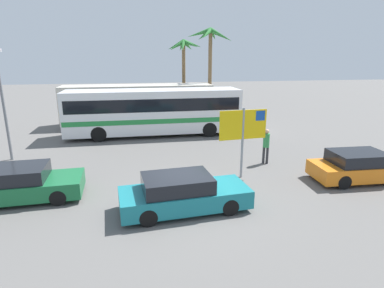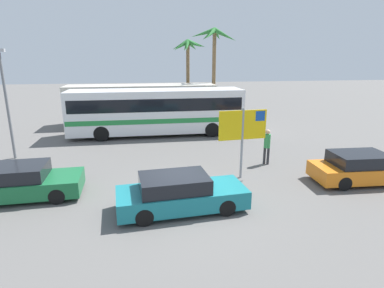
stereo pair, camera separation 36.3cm
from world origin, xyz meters
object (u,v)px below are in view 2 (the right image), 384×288
(ferry_sign, at_px, (244,128))
(car_orange, at_px, (362,168))
(bus_rear_coach, at_px, (142,102))
(car_teal, at_px, (180,193))
(pedestrian_by_bus, at_px, (267,144))
(bus_front_coach, at_px, (157,110))
(car_green, at_px, (23,182))

(ferry_sign, relative_size, car_orange, 0.72)
(bus_rear_coach, xyz_separation_m, car_teal, (1.14, -15.69, -1.15))
(car_orange, distance_m, pedestrian_by_bus, 4.38)
(bus_front_coach, distance_m, ferry_sign, 9.55)
(bus_front_coach, relative_size, bus_rear_coach, 1.00)
(car_green, distance_m, pedestrian_by_bus, 11.12)
(car_green, bearing_deg, car_teal, -21.21)
(bus_rear_coach, relative_size, pedestrian_by_bus, 6.54)
(car_green, xyz_separation_m, car_teal, (5.88, -2.01, 0.00))
(ferry_sign, height_order, car_green, ferry_sign)
(bus_front_coach, relative_size, ferry_sign, 3.72)
(car_orange, bearing_deg, bus_rear_coach, 125.74)
(ferry_sign, height_order, pedestrian_by_bus, ferry_sign)
(car_green, height_order, car_orange, same)
(bus_front_coach, bearing_deg, bus_rear_coach, 103.37)
(ferry_sign, relative_size, pedestrian_by_bus, 1.76)
(bus_front_coach, relative_size, car_teal, 2.54)
(bus_rear_coach, height_order, ferry_sign, ferry_sign)
(ferry_sign, distance_m, pedestrian_by_bus, 2.72)
(car_teal, bearing_deg, car_green, 156.53)
(bus_front_coach, bearing_deg, car_orange, -50.80)
(bus_rear_coach, relative_size, car_green, 2.76)
(bus_front_coach, bearing_deg, car_teal, -89.15)
(bus_front_coach, height_order, bus_rear_coach, same)
(car_teal, distance_m, pedestrian_by_bus, 6.60)
(ferry_sign, height_order, car_teal, ferry_sign)
(bus_front_coach, xyz_separation_m, car_orange, (8.37, -10.27, -1.15))
(car_orange, bearing_deg, ferry_sign, 167.75)
(bus_front_coach, xyz_separation_m, ferry_sign, (3.35, -8.93, 0.54))
(bus_rear_coach, distance_m, car_teal, 15.77)
(ferry_sign, bearing_deg, bus_front_coach, 105.48)
(car_green, relative_size, pedestrian_by_bus, 2.37)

